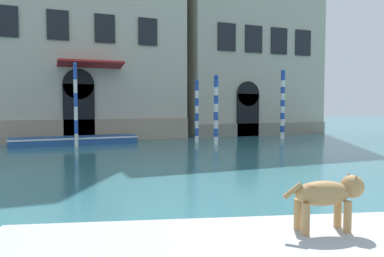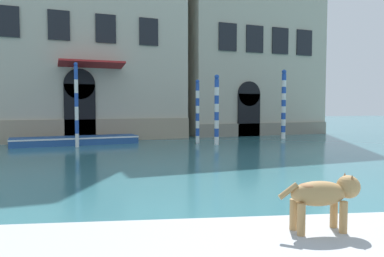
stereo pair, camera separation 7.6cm
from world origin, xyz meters
name	(u,v)px [view 1 (the left image)]	position (x,y,z in m)	size (l,w,h in m)	color
palazzo_right	(244,29)	(10.27, 26.92, 7.76)	(10.01, 6.13, 15.56)	#B2A893
boat_foreground	(358,256)	(-0.54, 5.36, 0.29)	(8.80, 3.98, 0.55)	black
dog_on_deck	(328,194)	(-0.79, 5.58, 0.99)	(0.99, 0.43, 0.67)	tan
boat_moored_near_palazzo	(75,140)	(-2.29, 22.49, 0.22)	(6.43, 1.75, 0.42)	#234C8C
mooring_pole_0	(216,110)	(4.45, 19.56, 1.83)	(0.24, 0.24, 3.62)	white
mooring_pole_1	(76,105)	(-2.33, 21.19, 2.08)	(0.19, 0.19, 4.13)	white
mooring_pole_2	(197,111)	(3.85, 20.69, 1.73)	(0.21, 0.21, 3.42)	white
mooring_pole_3	(283,104)	(9.87, 21.41, 2.14)	(0.28, 0.28, 4.23)	white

